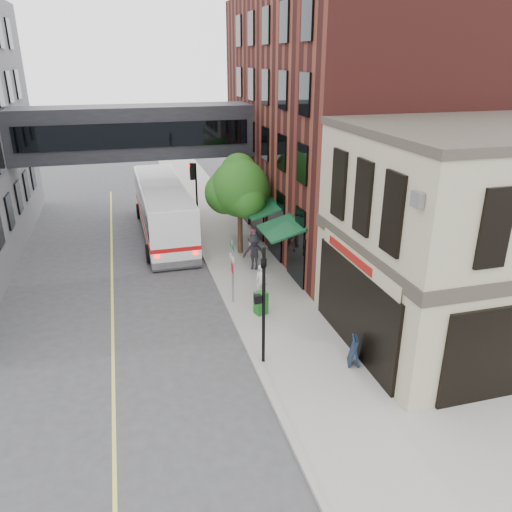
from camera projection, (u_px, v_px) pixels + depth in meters
ground at (268, 399)px, 16.68m from camera, size 120.00×120.00×0.00m
sidewalk_main at (233, 248)px, 29.68m from camera, size 4.00×60.00×0.15m
corner_building at (478, 237)px, 19.11m from camera, size 10.19×8.12×8.45m
brick_building at (357, 122)px, 29.96m from camera, size 13.76×18.00×14.00m
skyway_bridge at (134, 132)px, 29.65m from camera, size 14.00×3.18×3.00m
traffic_signal_near at (263, 292)px, 17.45m from camera, size 0.44×0.22×4.60m
traffic_signal_far at (194, 184)px, 30.73m from camera, size 0.53×0.28×4.50m
street_sign_pole at (232, 266)px, 22.32m from camera, size 0.08×0.75×3.00m
street_tree at (239, 188)px, 27.60m from camera, size 3.80×3.20×5.60m
lane_marking at (112, 291)px, 24.40m from camera, size 0.12×40.00×0.01m
bus at (163, 207)px, 31.39m from camera, size 3.09×12.29×3.30m
pedestrian_a at (261, 281)px, 23.33m from camera, size 0.58×0.40×1.53m
pedestrian_b at (254, 242)px, 28.09m from camera, size 0.98×0.91×1.61m
pedestrian_c at (254, 252)px, 26.19m from camera, size 1.41×1.18×1.89m
newspaper_box at (261, 303)px, 21.77m from camera, size 0.61×0.57×1.01m
sandwich_board at (354, 351)px, 18.16m from camera, size 0.58×0.71×1.09m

